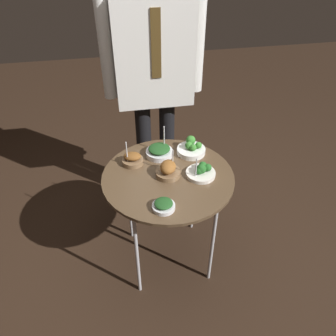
% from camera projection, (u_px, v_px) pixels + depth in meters
% --- Properties ---
extents(ground_plane, '(8.00, 8.00, 0.00)m').
position_uv_depth(ground_plane, '(168.00, 255.00, 2.19)').
color(ground_plane, black).
extents(serving_cart, '(0.72, 0.72, 0.69)m').
position_uv_depth(serving_cart, '(168.00, 182.00, 1.80)').
color(serving_cart, brown).
rests_on(serving_cart, ground_plane).
extents(bowl_broccoli_front_left, '(0.16, 0.16, 0.14)m').
position_uv_depth(bowl_broccoli_front_left, '(201.00, 171.00, 1.76)').
color(bowl_broccoli_front_left, silver).
rests_on(bowl_broccoli_front_left, serving_cart).
extents(bowl_spinach_far_rim, '(0.11, 0.11, 0.05)m').
position_uv_depth(bowl_spinach_far_rim, '(164.00, 205.00, 1.56)').
color(bowl_spinach_far_rim, silver).
rests_on(bowl_spinach_far_rim, serving_cart).
extents(bowl_roast_front_right, '(0.12, 0.12, 0.16)m').
position_uv_depth(bowl_roast_front_right, '(133.00, 159.00, 1.84)').
color(bowl_roast_front_right, brown).
rests_on(bowl_roast_front_right, serving_cart).
extents(bowl_roast_mid_left, '(0.14, 0.14, 0.15)m').
position_uv_depth(bowl_roast_mid_left, '(167.00, 170.00, 1.75)').
color(bowl_roast_mid_left, brown).
rests_on(bowl_roast_mid_left, serving_cart).
extents(bowl_spinach_back_right, '(0.16, 0.16, 0.18)m').
position_uv_depth(bowl_spinach_back_right, '(159.00, 151.00, 1.90)').
color(bowl_spinach_back_right, silver).
rests_on(bowl_spinach_back_right, serving_cart).
extents(bowl_broccoli_near_rim, '(0.17, 0.17, 0.09)m').
position_uv_depth(bowl_broccoli_near_rim, '(191.00, 148.00, 1.93)').
color(bowl_broccoli_near_rim, white).
rests_on(bowl_broccoli_near_rim, serving_cart).
extents(waiter_figure, '(0.63, 0.24, 1.71)m').
position_uv_depth(waiter_figure, '(153.00, 65.00, 2.00)').
color(waiter_figure, black).
rests_on(waiter_figure, ground_plane).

